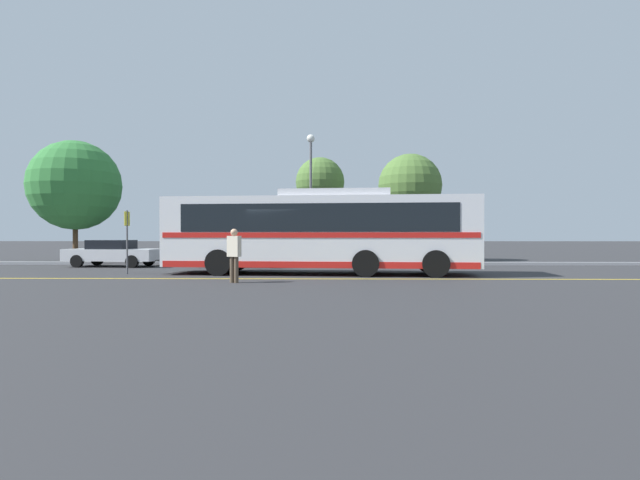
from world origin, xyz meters
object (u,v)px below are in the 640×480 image
parked_car_2 (371,252)px  tree_0 (320,182)px  transit_bus (320,231)px  pedestrian_0 (234,252)px  parked_car_0 (114,253)px  parked_car_1 (247,251)px  tree_2 (410,186)px  street_lamp (311,178)px  bus_stop_sign (127,234)px  tree_1 (75,185)px

parked_car_2 → tree_0: (-2.60, 6.58, 4.06)m
transit_bus → pedestrian_0: size_ratio=7.19×
parked_car_0 → parked_car_1: (6.59, -0.03, 0.10)m
tree_2 → street_lamp: bearing=-152.8°
pedestrian_0 → street_lamp: (2.05, 11.05, 3.64)m
parked_car_0 → street_lamp: size_ratio=0.65×
parked_car_2 → tree_0: bearing=-153.5°
parked_car_0 → bus_stop_sign: size_ratio=1.81×
street_lamp → parked_car_2: bearing=-43.6°
bus_stop_sign → tree_2: tree_2 is taller
pedestrian_0 → tree_2: tree_2 is taller
parked_car_1 → tree_2: 11.27m
pedestrian_0 → tree_0: 15.44m
pedestrian_0 → parked_car_2: bearing=83.0°
transit_bus → parked_car_2: (2.37, 4.48, -0.98)m
parked_car_0 → parked_car_2: parked_car_2 is taller
parked_car_0 → parked_car_2: bearing=94.8°
transit_bus → parked_car_0: bearing=71.0°
parked_car_1 → parked_car_2: size_ratio=1.08×
pedestrian_0 → tree_1: (-11.29, 11.84, 3.35)m
parked_car_2 → bus_stop_sign: 11.07m
pedestrian_0 → tree_1: bearing=158.5°
transit_bus → pedestrian_0: 4.64m
bus_stop_sign → transit_bus: bearing=-84.0°
parked_car_2 → bus_stop_sign: (-10.01, -4.64, 0.85)m
bus_stop_sign → tree_0: tree_0 is taller
parked_car_2 → tree_2: bearing=159.3°
street_lamp → tree_0: (0.43, 3.70, 0.16)m
parked_car_0 → tree_0: (10.00, 6.57, 4.13)m
parked_car_2 → tree_1: size_ratio=0.61×
street_lamp → tree_0: 3.73m
pedestrian_0 → tree_0: size_ratio=0.28×
transit_bus → parked_car_2: transit_bus is taller
transit_bus → tree_2: size_ratio=1.95×
tree_1 → tree_2: 19.32m
transit_bus → parked_car_0: 11.22m
parked_car_0 → tree_0: tree_0 is taller
transit_bus → pedestrian_0: bearing=148.4°
parked_car_1 → street_lamp: 5.68m
transit_bus → parked_car_0: transit_bus is taller
parked_car_0 → tree_1: 6.41m
street_lamp → parked_car_0: bearing=-163.3°
transit_bus → bus_stop_sign: transit_bus is taller
parked_car_1 → pedestrian_0: (0.93, -8.15, 0.22)m
pedestrian_0 → tree_0: tree_0 is taller
transit_bus → tree_0: bearing=5.9°
tree_1 → parked_car_0: bearing=-44.1°
bus_stop_sign → street_lamp: bearing=-38.1°
parked_car_0 → parked_car_1: size_ratio=1.02×
street_lamp → tree_1: bearing=176.6°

